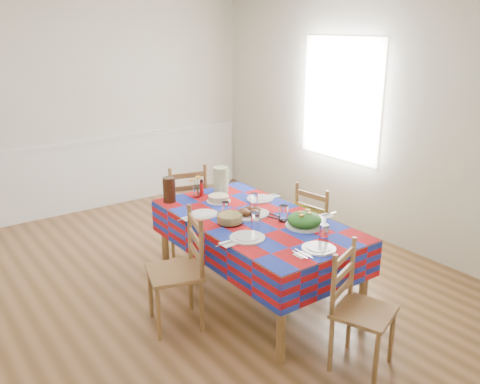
% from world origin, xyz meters
% --- Properties ---
extents(room, '(4.58, 5.08, 2.78)m').
position_xyz_m(room, '(0.00, 0.00, 1.35)').
color(room, brown).
rests_on(room, ground).
extents(wainscot, '(4.41, 0.06, 0.92)m').
position_xyz_m(wainscot, '(0.00, 2.48, 0.49)').
color(wainscot, white).
rests_on(wainscot, room).
extents(window_right, '(0.00, 1.40, 1.40)m').
position_xyz_m(window_right, '(2.23, 0.30, 1.50)').
color(window_right, white).
rests_on(window_right, room).
extents(dining_table, '(1.02, 1.90, 0.74)m').
position_xyz_m(dining_table, '(0.32, -0.58, 0.66)').
color(dining_table, brown).
rests_on(dining_table, room).
extents(setting_near_head, '(0.41, 0.28, 0.12)m').
position_xyz_m(setting_near_head, '(0.37, -1.32, 0.77)').
color(setting_near_head, white).
rests_on(setting_near_head, dining_table).
extents(setting_left_near, '(0.51, 0.30, 0.13)m').
position_xyz_m(setting_left_near, '(0.06, -0.85, 0.77)').
color(setting_left_near, white).
rests_on(setting_left_near, dining_table).
extents(setting_left_far, '(0.45, 0.27, 0.12)m').
position_xyz_m(setting_left_far, '(0.06, -0.30, 0.77)').
color(setting_left_far, white).
rests_on(setting_left_far, dining_table).
extents(setting_right_near, '(0.54, 0.31, 0.14)m').
position_xyz_m(setting_right_near, '(0.60, -0.86, 0.77)').
color(setting_right_near, white).
rests_on(setting_right_near, dining_table).
extents(setting_right_far, '(0.48, 0.28, 0.12)m').
position_xyz_m(setting_right_far, '(0.61, -0.26, 0.77)').
color(setting_right_far, white).
rests_on(setting_right_far, dining_table).
extents(meat_platter, '(0.37, 0.27, 0.07)m').
position_xyz_m(meat_platter, '(0.32, -0.51, 0.77)').
color(meat_platter, white).
rests_on(meat_platter, dining_table).
extents(salad_platter, '(0.31, 0.31, 0.13)m').
position_xyz_m(salad_platter, '(0.54, -0.97, 0.79)').
color(salad_platter, white).
rests_on(salad_platter, dining_table).
extents(pasta_bowl, '(0.22, 0.22, 0.08)m').
position_xyz_m(pasta_bowl, '(0.08, -0.55, 0.78)').
color(pasta_bowl, white).
rests_on(pasta_bowl, dining_table).
extents(cake, '(0.23, 0.23, 0.06)m').
position_xyz_m(cake, '(0.30, -0.04, 0.77)').
color(cake, white).
rests_on(cake, dining_table).
extents(serving_utensils, '(0.13, 0.29, 0.01)m').
position_xyz_m(serving_utensils, '(0.49, -0.70, 0.74)').
color(serving_utensils, black).
rests_on(serving_utensils, dining_table).
extents(flower_vase, '(0.13, 0.11, 0.22)m').
position_xyz_m(flower_vase, '(0.21, 0.19, 0.83)').
color(flower_vase, white).
rests_on(flower_vase, dining_table).
extents(hot_sauce, '(0.04, 0.04, 0.16)m').
position_xyz_m(hot_sauce, '(0.27, 0.20, 0.82)').
color(hot_sauce, red).
rests_on(hot_sauce, dining_table).
extents(green_pitcher, '(0.15, 0.15, 0.25)m').
position_xyz_m(green_pitcher, '(0.49, 0.20, 0.87)').
color(green_pitcher, '#A8C68C').
rests_on(green_pitcher, dining_table).
extents(tea_pitcher, '(0.12, 0.12, 0.24)m').
position_xyz_m(tea_pitcher, '(-0.07, 0.23, 0.86)').
color(tea_pitcher, black).
rests_on(tea_pitcher, dining_table).
extents(name_card, '(0.08, 0.03, 0.02)m').
position_xyz_m(name_card, '(0.30, -1.47, 0.75)').
color(name_card, white).
rests_on(name_card, dining_table).
extents(chair_near, '(0.51, 0.49, 0.90)m').
position_xyz_m(chair_near, '(0.31, -1.78, 0.44)').
color(chair_near, brown).
rests_on(chair_near, room).
extents(chair_far, '(0.51, 0.50, 0.97)m').
position_xyz_m(chair_far, '(0.31, 0.62, 0.48)').
color(chair_far, brown).
rests_on(chair_far, room).
extents(chair_left, '(0.50, 0.52, 0.95)m').
position_xyz_m(chair_left, '(-0.44, -0.59, 0.47)').
color(chair_left, brown).
rests_on(chair_left, room).
extents(chair_right, '(0.44, 0.46, 0.91)m').
position_xyz_m(chair_right, '(1.08, -0.59, 0.45)').
color(chair_right, brown).
rests_on(chair_right, room).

